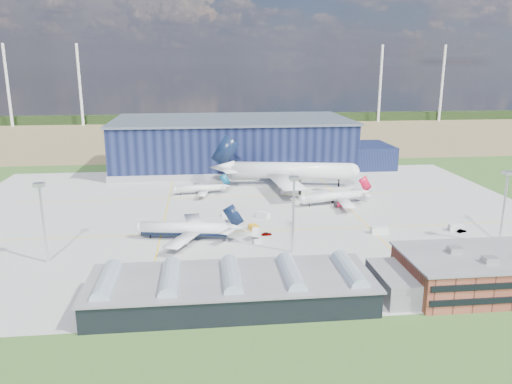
% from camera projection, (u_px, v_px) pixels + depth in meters
% --- Properties ---
extents(ground, '(600.00, 600.00, 0.00)m').
position_uv_depth(ground, '(249.00, 222.00, 175.52)').
color(ground, '#2B5620').
rests_on(ground, ground).
extents(apron, '(220.00, 160.00, 0.08)m').
position_uv_depth(apron, '(247.00, 214.00, 185.13)').
color(apron, gray).
rests_on(apron, ground).
extents(farmland, '(600.00, 220.00, 0.01)m').
position_uv_depth(farmland, '(222.00, 134.00, 387.10)').
color(farmland, olive).
rests_on(farmland, ground).
extents(treeline, '(600.00, 8.00, 8.00)m').
position_uv_depth(treeline, '(218.00, 118.00, 463.02)').
color(treeline, black).
rests_on(treeline, ground).
extents(hangar, '(145.00, 62.00, 26.10)m').
position_uv_depth(hangar, '(237.00, 146.00, 264.05)').
color(hangar, black).
rests_on(hangar, ground).
extents(ops_building, '(46.00, 23.00, 10.90)m').
position_uv_depth(ops_building, '(495.00, 271.00, 122.40)').
color(ops_building, brown).
rests_on(ops_building, ground).
extents(glass_concourse, '(78.00, 23.00, 8.60)m').
position_uv_depth(glass_concourse, '(247.00, 288.00, 116.21)').
color(glass_concourse, black).
rests_on(glass_concourse, ground).
extents(light_mast_west, '(2.60, 2.60, 23.00)m').
position_uv_depth(light_mast_west, '(42.00, 210.00, 136.44)').
color(light_mast_west, silver).
rests_on(light_mast_west, ground).
extents(light_mast_center, '(2.60, 2.60, 23.00)m').
position_uv_depth(light_mast_center, '(294.00, 202.00, 143.82)').
color(light_mast_center, silver).
rests_on(light_mast_center, ground).
extents(light_mast_east, '(2.60, 2.60, 23.00)m').
position_uv_depth(light_mast_east, '(505.00, 196.00, 150.67)').
color(light_mast_east, silver).
rests_on(light_mast_east, ground).
extents(airliner_navy, '(40.99, 40.36, 11.60)m').
position_uv_depth(airliner_navy, '(184.00, 222.00, 156.90)').
color(airliner_navy, white).
rests_on(airliner_navy, ground).
extents(airliner_red, '(38.05, 37.51, 10.47)m').
position_uv_depth(airliner_red, '(333.00, 192.00, 195.44)').
color(airliner_red, white).
rests_on(airliner_red, ground).
extents(airliner_widebody, '(78.95, 77.75, 22.27)m').
position_uv_depth(airliner_widebody, '(292.00, 162.00, 223.46)').
color(airliner_widebody, white).
rests_on(airliner_widebody, ground).
extents(airliner_regional, '(27.62, 27.13, 8.22)m').
position_uv_depth(airliner_regional, '(199.00, 185.00, 211.11)').
color(airliner_regional, white).
rests_on(airliner_regional, ground).
extents(gse_tug_a, '(3.56, 4.59, 1.68)m').
position_uv_depth(gse_tug_a, '(254.00, 228.00, 167.16)').
color(gse_tug_a, '#F0A814').
rests_on(gse_tug_a, ground).
extents(gse_van_a, '(5.55, 2.55, 2.40)m').
position_uv_depth(gse_van_a, '(379.00, 230.00, 163.60)').
color(gse_van_a, silver).
rests_on(gse_van_a, ground).
extents(gse_cart_a, '(2.75, 3.65, 1.44)m').
position_uv_depth(gse_cart_a, '(225.00, 214.00, 182.22)').
color(gse_cart_a, silver).
rests_on(gse_cart_a, ground).
extents(gse_van_b, '(5.05, 4.96, 2.22)m').
position_uv_depth(gse_van_b, '(263.00, 215.00, 179.96)').
color(gse_van_b, silver).
rests_on(gse_van_b, ground).
extents(gse_van_c, '(4.99, 2.78, 2.29)m').
position_uv_depth(gse_van_c, '(456.00, 228.00, 166.09)').
color(gse_van_c, silver).
rests_on(gse_van_c, ground).
extents(airstair, '(3.39, 4.96, 2.95)m').
position_uv_depth(airstair, '(256.00, 236.00, 157.30)').
color(airstair, silver).
rests_on(airstair, ground).
extents(car_a, '(3.46, 1.77, 1.13)m').
position_uv_depth(car_a, '(267.00, 234.00, 161.80)').
color(car_a, '#99999E').
rests_on(car_a, ground).
extents(car_b, '(3.51, 2.20, 1.09)m').
position_uv_depth(car_b, '(462.00, 231.00, 164.69)').
color(car_b, '#99999E').
rests_on(car_b, ground).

